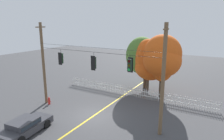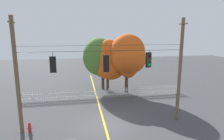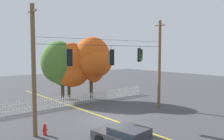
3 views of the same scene
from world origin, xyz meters
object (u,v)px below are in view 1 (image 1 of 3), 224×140
at_px(fire_hydrant, 49,101).
at_px(traffic_signal_northbound_primary, 130,65).
at_px(autumn_oak_far_east, 162,58).
at_px(autumn_maple_mid, 149,62).
at_px(traffic_signal_westbound_side, 94,63).
at_px(traffic_signal_northbound_secondary, 61,58).
at_px(parked_car, 25,126).
at_px(autumn_maple_near_fence, 143,58).

bearing_deg(fire_hydrant, traffic_signal_northbound_primary, 1.01).
bearing_deg(autumn_oak_far_east, autumn_maple_mid, 143.59).
bearing_deg(traffic_signal_northbound_primary, autumn_maple_mid, 100.05).
bearing_deg(traffic_signal_westbound_side, traffic_signal_northbound_primary, 0.34).
height_order(traffic_signal_northbound_secondary, traffic_signal_westbound_side, same).
bearing_deg(parked_car, fire_hydrant, 119.00).
relative_size(autumn_maple_mid, autumn_oak_far_east, 0.91).
bearing_deg(autumn_maple_near_fence, traffic_signal_westbound_side, -93.94).
bearing_deg(parked_car, autumn_maple_mid, 71.49).
bearing_deg(traffic_signal_northbound_primary, autumn_oak_far_east, 87.32).
xyz_separation_m(autumn_maple_near_fence, autumn_oak_far_east, (2.96, -2.12, 0.52)).
height_order(autumn_maple_near_fence, autumn_oak_far_east, autumn_oak_far_east).
bearing_deg(autumn_maple_mid, traffic_signal_northbound_primary, -79.95).
bearing_deg(traffic_signal_westbound_side, autumn_maple_mid, 79.03).
xyz_separation_m(autumn_maple_mid, fire_hydrant, (-7.26, -8.97, -3.13)).
bearing_deg(traffic_signal_westbound_side, autumn_maple_near_fence, 86.06).
bearing_deg(autumn_maple_mid, autumn_maple_near_fence, 145.83).
xyz_separation_m(autumn_maple_mid, parked_car, (-4.61, -13.76, -2.90)).
height_order(autumn_oak_far_east, parked_car, autumn_oak_far_east).
distance_m(traffic_signal_northbound_secondary, autumn_maple_near_fence, 10.54).
distance_m(traffic_signal_northbound_secondary, autumn_maple_mid, 10.44).
bearing_deg(parked_car, autumn_oak_far_east, 62.19).
bearing_deg(traffic_signal_westbound_side, traffic_signal_northbound_secondary, 179.99).
height_order(traffic_signal_northbound_secondary, traffic_signal_northbound_primary, same).
xyz_separation_m(traffic_signal_northbound_secondary, autumn_maple_near_fence, (4.34, 9.55, -0.99)).
bearing_deg(autumn_oak_far_east, parked_car, -117.81).
bearing_deg(traffic_signal_westbound_side, parked_car, -120.44).
xyz_separation_m(autumn_oak_far_east, fire_hydrant, (-9.17, -7.56, -4.03)).
bearing_deg(fire_hydrant, traffic_signal_westbound_side, 1.41).
distance_m(autumn_maple_near_fence, parked_car, 15.26).
distance_m(traffic_signal_northbound_primary, autumn_maple_near_fence, 9.95).
xyz_separation_m(traffic_signal_northbound_secondary, autumn_oak_far_east, (7.31, 7.43, -0.47)).
relative_size(autumn_oak_far_east, parked_car, 1.62).
bearing_deg(autumn_maple_mid, autumn_oak_far_east, -36.41).
relative_size(autumn_maple_mid, parked_car, 1.47).
xyz_separation_m(traffic_signal_westbound_side, autumn_maple_mid, (1.71, 8.83, -1.33)).
height_order(traffic_signal_northbound_primary, autumn_maple_near_fence, autumn_maple_near_fence).
distance_m(traffic_signal_westbound_side, autumn_maple_mid, 9.10).
relative_size(traffic_signal_northbound_secondary, autumn_oak_far_east, 0.21).
bearing_deg(autumn_maple_mid, traffic_signal_northbound_secondary, -121.43).
relative_size(traffic_signal_westbound_side, autumn_maple_near_fence, 0.24).
relative_size(autumn_maple_near_fence, autumn_oak_far_east, 0.93).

